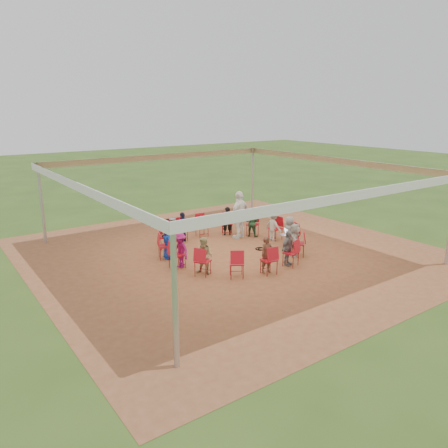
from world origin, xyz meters
TOP-DOWN VIEW (x-y plane):
  - ground at (0.00, 0.00)m, footprint 80.00×80.00m
  - dirt_patch at (0.00, 0.00)m, footprint 13.00×13.00m
  - tent at (0.00, 0.00)m, footprint 10.33×10.33m
  - chair_0 at (2.18, -0.77)m, footprint 0.55×0.54m
  - chair_1 at (2.30, 0.25)m, footprint 0.48×0.47m
  - chair_2 at (1.96, 1.23)m, footprint 0.60×0.59m
  - chair_3 at (1.24, 1.96)m, footprint 0.59×0.60m
  - chair_4 at (0.26, 2.30)m, footprint 0.47×0.49m
  - chair_5 at (-0.76, 2.19)m, footprint 0.54×0.55m
  - chair_6 at (-1.63, 1.64)m, footprint 0.61×0.61m
  - chair_7 at (-2.18, 0.77)m, footprint 0.55×0.54m
  - chair_8 at (-2.30, -0.25)m, footprint 0.48×0.47m
  - chair_9 at (-1.96, -1.23)m, footprint 0.60×0.59m
  - chair_10 at (-1.24, -1.96)m, footprint 0.59×0.60m
  - chair_11 at (-0.26, -2.30)m, footprint 0.47×0.49m
  - chair_12 at (0.76, -2.19)m, footprint 0.54×0.55m
  - chair_13 at (1.63, -1.64)m, footprint 0.61×0.61m
  - person_seated_0 at (2.07, -0.73)m, footprint 0.48×0.64m
  - person_seated_1 at (2.18, 0.24)m, footprint 0.45×0.78m
  - person_seated_2 at (1.86, 1.16)m, footprint 0.57×0.65m
  - person_seated_3 at (1.17, 1.86)m, footprint 0.50×0.46m
  - person_seated_4 at (-0.72, 2.07)m, footprint 0.75×0.55m
  - person_seated_5 at (-1.55, 1.56)m, footprint 1.04×1.04m
  - person_seated_6 at (-2.07, 0.73)m, footprint 0.48×0.64m
  - person_seated_7 at (-2.18, -0.24)m, footprint 0.45×0.78m
  - person_seated_8 at (-1.86, -1.16)m, footprint 0.57×0.65m
  - person_seated_9 at (-0.25, -2.18)m, footprint 0.45×0.32m
  - person_seated_10 at (0.72, -2.07)m, footprint 0.75×0.55m
  - person_seated_11 at (1.55, -1.56)m, footprint 1.04×1.04m
  - standing_person at (1.32, 1.24)m, footprint 1.20×0.85m
  - cable_coil at (1.08, -0.33)m, footprint 0.40×0.40m
  - laptop at (1.92, -0.68)m, footprint 0.37×0.41m

SIDE VIEW (x-z plane):
  - ground at x=0.00m, z-range 0.00..0.00m
  - dirt_patch at x=0.00m, z-range 0.01..0.01m
  - cable_coil at x=1.08m, z-range 0.01..0.04m
  - chair_0 at x=2.18m, z-range 0.00..0.90m
  - chair_1 at x=2.30m, z-range 0.00..0.90m
  - chair_2 at x=1.96m, z-range 0.00..0.90m
  - chair_3 at x=1.24m, z-range 0.00..0.90m
  - chair_4 at x=0.26m, z-range 0.00..0.90m
  - chair_5 at x=-0.76m, z-range 0.00..0.90m
  - chair_6 at x=-1.63m, z-range 0.00..0.90m
  - chair_7 at x=-2.18m, z-range 0.00..0.90m
  - chair_8 at x=-2.30m, z-range 0.00..0.90m
  - chair_9 at x=-1.96m, z-range 0.00..0.90m
  - chair_10 at x=-1.24m, z-range 0.00..0.90m
  - chair_11 at x=-0.26m, z-range 0.00..0.90m
  - chair_12 at x=0.76m, z-range 0.00..0.90m
  - chair_13 at x=1.63m, z-range 0.00..0.90m
  - laptop at x=1.92m, z-range 0.44..0.68m
  - person_seated_0 at x=2.07m, z-range 0.01..1.16m
  - person_seated_1 at x=2.18m, z-range 0.01..1.16m
  - person_seated_2 at x=1.86m, z-range 0.01..1.16m
  - person_seated_3 at x=1.17m, z-range 0.01..1.16m
  - person_seated_4 at x=-0.72m, z-range 0.01..1.16m
  - person_seated_5 at x=-1.55m, z-range 0.01..1.16m
  - person_seated_6 at x=-2.07m, z-range 0.01..1.16m
  - person_seated_7 at x=-2.18m, z-range 0.01..1.16m
  - person_seated_8 at x=-1.86m, z-range 0.01..1.16m
  - person_seated_9 at x=-0.25m, z-range 0.01..1.16m
  - person_seated_10 at x=0.72m, z-range 0.01..1.16m
  - person_seated_11 at x=1.55m, z-range 0.01..1.16m
  - standing_person at x=1.32m, z-range 0.01..1.86m
  - tent at x=0.00m, z-range 0.87..3.87m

